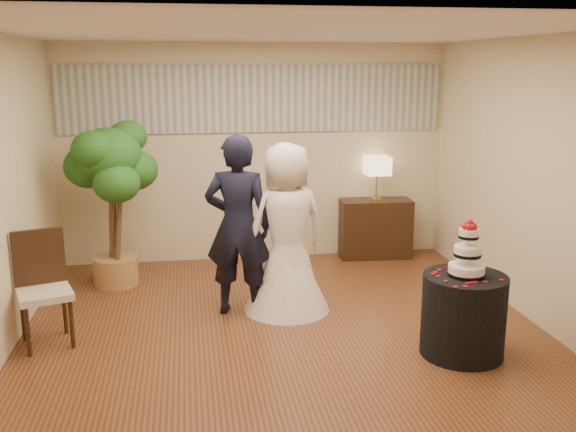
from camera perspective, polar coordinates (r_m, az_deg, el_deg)
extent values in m
cube|color=brown|center=(6.33, -0.33, -10.16)|extent=(5.00, 5.00, 0.00)
cube|color=white|center=(5.81, -0.37, 16.07)|extent=(5.00, 5.00, 0.00)
cube|color=beige|center=(8.36, -2.94, 5.58)|extent=(5.00, 0.06, 2.80)
cube|color=beige|center=(3.53, 5.76, -5.19)|extent=(5.00, 0.06, 2.80)
cube|color=beige|center=(6.75, 21.16, 2.85)|extent=(0.06, 5.00, 2.80)
cube|color=#A4A998|center=(8.28, -2.98, 10.37)|extent=(4.90, 0.02, 0.85)
imported|color=black|center=(6.50, -4.46, -0.86)|extent=(0.77, 0.60, 1.86)
imported|color=white|center=(6.58, -0.13, -1.07)|extent=(1.12, 1.12, 1.77)
cylinder|color=black|center=(5.92, 15.32, -8.50)|extent=(0.92, 0.92, 0.73)
cube|color=black|center=(8.65, 7.76, -1.10)|extent=(0.96, 0.48, 0.78)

